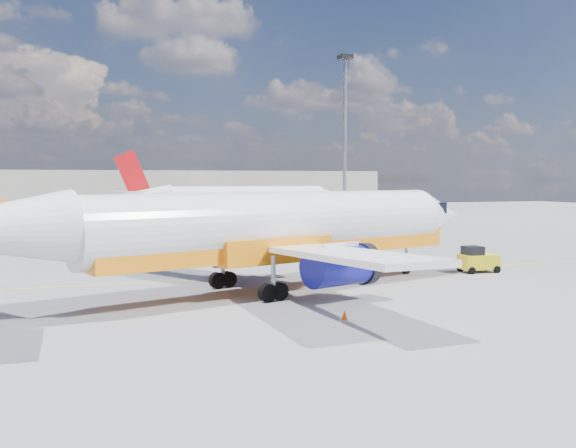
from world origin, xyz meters
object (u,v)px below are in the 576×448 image
object	(u,v)px
gse_tug	(478,260)
second_jet	(241,200)
traffic_cone	(345,315)
main_jet	(262,229)

from	to	relation	value
gse_tug	second_jet	bearing A→B (deg)	95.17
second_jet	gse_tug	world-z (taller)	second_jet
traffic_cone	main_jet	bearing A→B (deg)	100.83
second_jet	traffic_cone	distance (m)	65.74
second_jet	traffic_cone	xyz separation A→B (m)	(-11.06, -64.72, -3.29)
traffic_cone	second_jet	bearing A→B (deg)	80.30
second_jet	traffic_cone	world-z (taller)	second_jet
second_jet	traffic_cone	bearing A→B (deg)	-104.50
main_jet	second_jet	size ratio (longest dim) A/B	1.04
main_jet	second_jet	distance (m)	57.71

